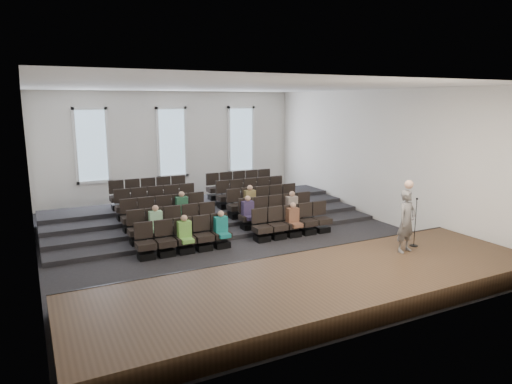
# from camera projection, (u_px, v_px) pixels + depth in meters

# --- Properties ---
(ground) EXTENTS (14.00, 14.00, 0.00)m
(ground) POSITION_uv_depth(u_px,v_px,m) (235.00, 239.00, 15.34)
(ground) COLOR black
(ground) RESTS_ON ground
(ceiling) EXTENTS (12.00, 14.00, 0.02)m
(ceiling) POSITION_uv_depth(u_px,v_px,m) (233.00, 87.00, 14.35)
(ceiling) COLOR white
(ceiling) RESTS_ON ground
(wall_back) EXTENTS (12.00, 0.04, 5.00)m
(wall_back) POSITION_uv_depth(u_px,v_px,m) (172.00, 147.00, 20.99)
(wall_back) COLOR white
(wall_back) RESTS_ON ground
(wall_front) EXTENTS (12.00, 0.04, 5.00)m
(wall_front) POSITION_uv_depth(u_px,v_px,m) (384.00, 211.00, 8.71)
(wall_front) COLOR white
(wall_front) RESTS_ON ground
(wall_left) EXTENTS (0.04, 14.00, 5.00)m
(wall_left) POSITION_uv_depth(u_px,v_px,m) (29.00, 180.00, 12.18)
(wall_left) COLOR white
(wall_left) RESTS_ON ground
(wall_right) EXTENTS (0.04, 14.00, 5.00)m
(wall_right) POSITION_uv_depth(u_px,v_px,m) (377.00, 156.00, 17.51)
(wall_right) COLOR white
(wall_right) RESTS_ON ground
(stage) EXTENTS (11.80, 3.60, 0.50)m
(stage) POSITION_uv_depth(u_px,v_px,m) (323.00, 286.00, 10.83)
(stage) COLOR #412D1C
(stage) RESTS_ON ground
(stage_lip) EXTENTS (11.80, 0.06, 0.52)m
(stage_lip) POSITION_uv_depth(u_px,v_px,m) (285.00, 263.00, 12.38)
(stage_lip) COLOR black
(stage_lip) RESTS_ON ground
(risers) EXTENTS (11.80, 4.80, 0.60)m
(risers) POSITION_uv_depth(u_px,v_px,m) (202.00, 213.00, 18.07)
(risers) COLOR black
(risers) RESTS_ON ground
(seating_rows) EXTENTS (6.80, 4.70, 1.67)m
(seating_rows) POSITION_uv_depth(u_px,v_px,m) (217.00, 210.00, 16.55)
(seating_rows) COLOR black
(seating_rows) RESTS_ON ground
(windows) EXTENTS (8.44, 0.10, 3.24)m
(windows) POSITION_uv_depth(u_px,v_px,m) (172.00, 142.00, 20.89)
(windows) COLOR white
(windows) RESTS_ON wall_back
(audience) EXTENTS (5.45, 2.64, 1.10)m
(audience) POSITION_uv_depth(u_px,v_px,m) (231.00, 214.00, 15.46)
(audience) COLOR #71B548
(audience) RESTS_ON seating_rows
(speaker) EXTENTS (0.69, 0.52, 1.72)m
(speaker) POSITION_uv_depth(u_px,v_px,m) (406.00, 221.00, 12.38)
(speaker) COLOR #625F5D
(speaker) RESTS_ON stage
(mic_stand) EXTENTS (0.24, 0.24, 1.41)m
(mic_stand) POSITION_uv_depth(u_px,v_px,m) (415.00, 232.00, 12.95)
(mic_stand) COLOR black
(mic_stand) RESTS_ON stage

